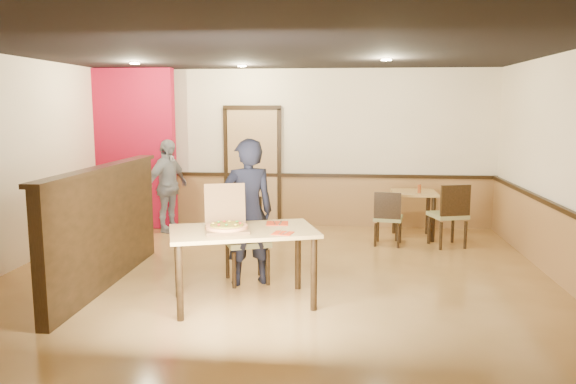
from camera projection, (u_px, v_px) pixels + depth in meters
The scene contains 25 objects.
floor at pixel (273, 284), 6.81m from camera, with size 7.00×7.00×0.00m, color tan.
ceiling at pixel (272, 48), 6.39m from camera, with size 7.00×7.00×0.00m, color black.
wall_back at pixel (297, 148), 10.04m from camera, with size 7.00×7.00×0.00m, color #FFEDC7.
wainscot_back at pixel (297, 201), 10.16m from camera, with size 7.00×0.04×0.90m, color olive.
chair_rail_back at pixel (297, 175), 10.07m from camera, with size 7.00×0.06×0.06m, color black.
wainscot_right at pixel (574, 256), 6.41m from camera, with size 0.04×7.00×0.90m, color olive.
chair_rail_right at pixel (575, 216), 6.34m from camera, with size 0.06×7.00×0.06m, color black.
back_door at pixel (253, 167), 10.13m from camera, with size 0.90×0.06×2.10m, color tan.
booth_partition at pixel (105, 225), 6.70m from camera, with size 0.20×3.10×1.44m.
red_accent_panel at pixel (130, 149), 9.83m from camera, with size 1.60×0.20×2.78m, color maroon.
spot_a at pixel (135, 63), 8.38m from camera, with size 0.14×0.14×0.02m, color beige.
spot_b at pixel (242, 66), 8.93m from camera, with size 0.14×0.14×0.02m, color beige.
spot_c at pixel (386, 60), 7.73m from camera, with size 0.14×0.14×0.02m, color beige.
main_table at pixel (243, 239), 6.06m from camera, with size 1.75×1.32×0.83m.
diner_chair at pixel (246, 236), 6.92m from camera, with size 0.66×0.66×1.02m.
side_chair_left at pixel (388, 216), 8.64m from camera, with size 0.49×0.49×0.86m.
side_chair_right at pixel (450, 213), 8.54m from camera, with size 0.61×0.61×0.99m.
side_table at pixel (414, 202), 9.18m from camera, with size 0.71×0.71×0.76m.
diner at pixel (248, 212), 6.72m from camera, with size 0.65×0.42×1.77m, color black.
passerby at pixel (168, 186), 9.58m from camera, with size 0.93×0.39×1.59m, color gray.
pizza_box at pixel (226, 225), 5.99m from camera, with size 0.57×0.63×0.47m.
pizza at pixel (227, 227), 5.95m from camera, with size 0.44×0.44×0.03m, color #E69653.
napkin_near at pixel (283, 233), 5.85m from camera, with size 0.24×0.24×0.01m.
napkin_far at pixel (277, 223), 6.34m from camera, with size 0.27×0.27×0.01m.
condiment at pixel (419, 189), 9.01m from camera, with size 0.05×0.05×0.14m, color brown.
Camera 1 is at (0.82, -6.51, 2.14)m, focal length 35.00 mm.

